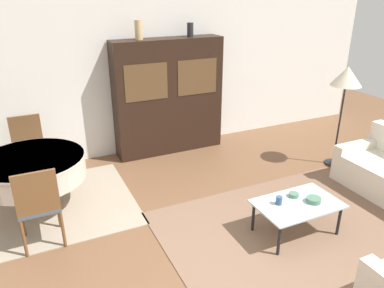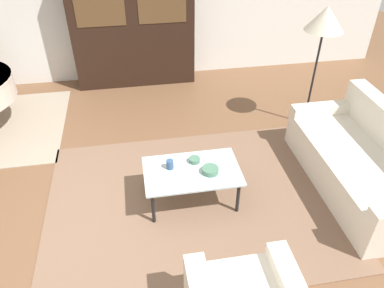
{
  "view_description": "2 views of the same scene",
  "coord_description": "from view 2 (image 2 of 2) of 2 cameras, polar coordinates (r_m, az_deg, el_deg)",
  "views": [
    {
      "loc": [
        -1.59,
        -2.42,
        2.74
      ],
      "look_at": [
        0.2,
        1.4,
        0.95
      ],
      "focal_mm": 35.0,
      "sensor_mm": 36.0,
      "label": 1
    },
    {
      "loc": [
        0.6,
        -2.44,
        2.89
      ],
      "look_at": [
        1.1,
        0.43,
        0.75
      ],
      "focal_mm": 35.0,
      "sensor_mm": 36.0,
      "label": 2
    }
  ],
  "objects": [
    {
      "name": "coffee_table",
      "position": [
        3.85,
        0.0,
        -4.48
      ],
      "size": [
        0.98,
        0.62,
        0.41
      ],
      "color": "black",
      "rests_on": "area_rug"
    },
    {
      "name": "display_cabinet",
      "position": [
        6.13,
        -9.05,
        17.68
      ],
      "size": [
        1.88,
        0.41,
        1.96
      ],
      "color": "black",
      "rests_on": "ground_plane"
    },
    {
      "name": "cup",
      "position": [
        3.83,
        -3.39,
        -3.13
      ],
      "size": [
        0.07,
        0.07,
        0.1
      ],
      "color": "#33517A",
      "rests_on": "coffee_table"
    },
    {
      "name": "bowl_small",
      "position": [
        3.92,
        0.37,
        -2.44
      ],
      "size": [
        0.12,
        0.12,
        0.05
      ],
      "color": "#4C7A60",
      "rests_on": "coffee_table"
    },
    {
      "name": "floor_lamp",
      "position": [
        4.95,
        19.6,
        17.01
      ],
      "size": [
        0.47,
        0.47,
        1.62
      ],
      "color": "black",
      "rests_on": "ground_plane"
    },
    {
      "name": "ground_plane",
      "position": [
        3.83,
        -15.86,
        -14.63
      ],
      "size": [
        14.0,
        14.0,
        0.0
      ],
      "primitive_type": "plane",
      "color": "brown"
    },
    {
      "name": "couch",
      "position": [
        4.51,
        24.86,
        -2.86
      ],
      "size": [
        0.91,
        1.92,
        0.82
      ],
      "rotation": [
        0.0,
        0.0,
        1.57
      ],
      "color": "silver",
      "rests_on": "ground_plane"
    },
    {
      "name": "bowl",
      "position": [
        3.79,
        2.81,
        -4.01
      ],
      "size": [
        0.17,
        0.17,
        0.06
      ],
      "color": "#4C7A60",
      "rests_on": "coffee_table"
    },
    {
      "name": "area_rug",
      "position": [
        4.09,
        0.08,
        -8.59
      ],
      "size": [
        3.09,
        2.38,
        0.01
      ],
      "color": "brown",
      "rests_on": "ground_plane"
    }
  ]
}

